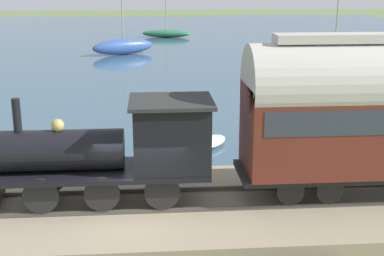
{
  "coord_description": "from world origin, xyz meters",
  "views": [
    {
      "loc": [
        -13.69,
        -0.32,
        6.83
      ],
      "look_at": [
        4.29,
        -1.75,
        1.69
      ],
      "focal_mm": 50.0,
      "sensor_mm": 36.0,
      "label": 1
    }
  ],
  "objects": [
    {
      "name": "ground_plane",
      "position": [
        0.0,
        0.0,
        0.0
      ],
      "size": [
        200.0,
        200.0,
        0.0
      ],
      "primitive_type": "plane",
      "color": "#607542"
    },
    {
      "name": "harbor_water",
      "position": [
        43.77,
        0.0,
        0.0
      ],
      "size": [
        80.0,
        80.0,
        0.01
      ],
      "color": "#38566B",
      "rests_on": "ground"
    },
    {
      "name": "rail_embankment",
      "position": [
        0.57,
        0.0,
        0.28
      ],
      "size": [
        5.8,
        56.0,
        0.67
      ],
      "color": "gray",
      "rests_on": "ground"
    },
    {
      "name": "steam_locomotive",
      "position": [
        0.57,
        0.51,
        2.28
      ],
      "size": [
        2.09,
        6.5,
        3.01
      ],
      "color": "black",
      "rests_on": "rail_embankment"
    },
    {
      "name": "sailboat_green",
      "position": [
        48.47,
        -2.28,
        0.46
      ],
      "size": [
        2.6,
        5.79,
        6.45
      ],
      "rotation": [
        0.0,
        0.0,
        -0.19
      ],
      "color": "#236B42",
      "rests_on": "harbor_water"
    },
    {
      "name": "sailboat_blue",
      "position": [
        34.81,
        2.04,
        0.73
      ],
      "size": [
        3.92,
        5.84,
        6.53
      ],
      "rotation": [
        0.0,
        0.0,
        0.48
      ],
      "color": "#335199",
      "rests_on": "harbor_water"
    },
    {
      "name": "sailboat_navy",
      "position": [
        30.0,
        -15.79,
        0.77
      ],
      "size": [
        4.46,
        5.57,
        9.44
      ],
      "rotation": [
        0.0,
        0.0,
        -0.6
      ],
      "color": "#192347",
      "rests_on": "harbor_water"
    },
    {
      "name": "rowboat_near_shore",
      "position": [
        8.79,
        -7.71,
        0.21
      ],
      "size": [
        1.93,
        2.21,
        0.4
      ],
      "rotation": [
        0.0,
        0.0,
        -0.61
      ],
      "color": "#B7B2A3",
      "rests_on": "harbor_water"
    },
    {
      "name": "rowboat_mid_harbor",
      "position": [
        7.31,
        -2.69,
        0.2
      ],
      "size": [
        2.27,
        2.08,
        0.38
      ],
      "rotation": [
        0.0,
        0.0,
        0.92
      ],
      "color": "silver",
      "rests_on": "harbor_water"
    }
  ]
}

